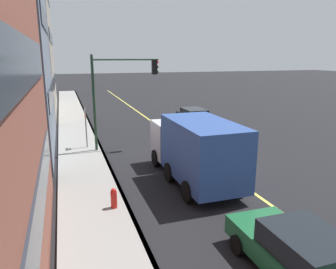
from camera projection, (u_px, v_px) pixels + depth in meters
The scene contains 10 objects.
ground at pixel (203, 158), 18.64m from camera, with size 200.00×200.00×0.00m, color black.
sidewalk_slab at pixel (85, 169), 16.57m from camera, with size 80.00×2.66×0.15m, color gray.
curb_edge at pixel (109, 166), 16.95m from camera, with size 80.00×0.16×0.15m, color slate.
lane_stripe_center at pixel (203, 158), 18.64m from camera, with size 80.00×0.16×0.01m, color #D8CC4C.
car_black at pixel (195, 117), 26.81m from camera, with size 4.49×1.99×1.49m.
car_green at pixel (302, 257), 8.16m from camera, with size 4.68×2.02×1.52m.
truck_blue at pixel (195, 148), 14.75m from camera, with size 6.72×2.57×3.04m.
traffic_light_mast at pixel (119, 86), 19.19m from camera, with size 0.28×4.12×5.88m.
street_sign_post at pixel (86, 125), 19.94m from camera, with size 0.60×0.08×2.71m.
fire_hydrant at pixel (114, 200), 12.08m from camera, with size 0.24×0.24×0.94m.
Camera 1 is at (-16.23, 7.56, 5.75)m, focal length 34.05 mm.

